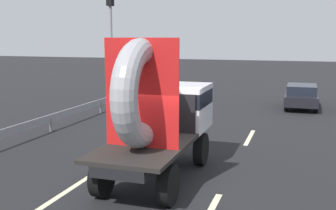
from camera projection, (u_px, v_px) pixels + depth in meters
ground_plane at (168, 183)px, 10.76m from camera, size 120.00×120.00×0.00m
flatbed_truck at (161, 112)px, 11.11m from camera, size 2.02×5.07×3.85m
distant_sedan at (301, 96)px, 22.13m from camera, size 1.69×3.95×1.29m
traffic_light at (111, 32)px, 21.33m from camera, size 0.42×0.36×6.38m
guardrail at (78, 110)px, 18.67m from camera, size 0.10×17.62×0.71m
lane_dash_left_near at (67, 191)px, 10.22m from camera, size 0.16×2.48×0.01m
lane_dash_left_far at (161, 130)px, 16.91m from camera, size 0.16×2.86×0.01m
lane_dash_right_far at (250, 137)px, 15.67m from camera, size 0.16×2.51×0.01m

